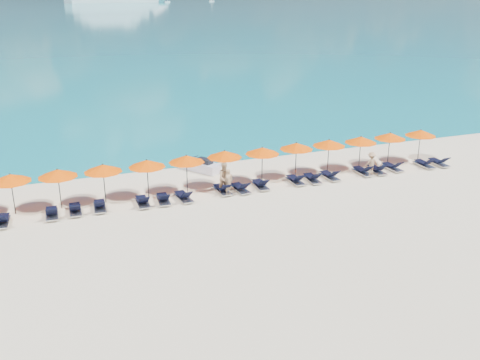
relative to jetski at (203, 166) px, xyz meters
name	(u,v)px	position (x,y,z in m)	size (l,w,h in m)	color
ground	(261,220)	(0.46, -8.65, -0.37)	(1400.00, 1400.00, 0.00)	beige
sea	(35,2)	(0.46, 651.35, -0.36)	(1600.00, 1300.00, 0.01)	#1FA9B2
sailboat_near	(167,2)	(133.16, 560.43, 0.69)	(5.64, 1.88, 10.34)	white
sailboat_far	(212,1)	(192.75, 589.52, 0.69)	(5.60, 1.87, 10.26)	white
jetski	(203,166)	(0.00, 0.00, 0.00)	(2.12, 2.62, 0.89)	white
beachgoer_a	(229,182)	(0.18, -4.55, 0.39)	(0.56, 0.36, 1.52)	tan
beachgoer_b	(225,178)	(0.05, -4.29, 0.56)	(0.90, 0.52, 1.86)	tan
beachgoer_c	(371,163)	(9.96, -4.42, 0.37)	(0.96, 0.44, 1.48)	tan
umbrella_1	(10,178)	(-11.39, -3.27, 1.65)	(2.10, 2.10, 2.28)	black
umbrella_2	(58,173)	(-9.06, -3.31, 1.65)	(2.10, 2.10, 2.28)	black
umbrella_3	(103,168)	(-6.69, -3.32, 1.65)	(2.10, 2.10, 2.28)	black
umbrella_4	(147,163)	(-4.27, -3.33, 1.65)	(2.10, 2.10, 2.28)	black
umbrella_5	(186,159)	(-1.95, -3.28, 1.65)	(2.10, 2.10, 2.28)	black
umbrella_6	(225,154)	(0.43, -3.16, 1.65)	(2.10, 2.10, 2.28)	black
umbrella_7	(262,151)	(2.81, -3.30, 1.65)	(2.10, 2.10, 2.28)	black
umbrella_8	(296,146)	(5.22, -3.10, 1.65)	(2.10, 2.10, 2.28)	black
umbrella_9	(329,143)	(7.50, -3.18, 1.65)	(2.10, 2.10, 2.28)	black
umbrella_10	(361,140)	(9.85, -3.22, 1.65)	(2.10, 2.10, 2.28)	black
umbrella_11	(390,136)	(12.22, -3.09, 1.65)	(2.10, 2.10, 2.28)	black
umbrella_12	(421,133)	(14.67, -3.15, 1.65)	(2.10, 2.10, 2.28)	black
lounger_2	(2,221)	(-11.97, -4.56, -0.13)	(0.74, 1.74, 0.66)	silver
lounger_3	(52,213)	(-9.60, -4.42, -0.13)	(0.67, 1.72, 0.66)	silver
lounger_4	(75,209)	(-8.41, -4.33, -0.13)	(0.68, 1.72, 0.66)	silver
lounger_5	(100,206)	(-7.13, -4.30, -0.13)	(0.74, 1.74, 0.66)	silver
lounger_6	(143,201)	(-4.84, -4.50, -0.13)	(0.66, 1.71, 0.66)	silver
lounger_7	(163,199)	(-3.69, -4.52, -0.13)	(0.76, 1.75, 0.66)	silver
lounger_8	(184,196)	(-2.53, -4.57, -0.13)	(0.79, 1.75, 0.66)	silver
lounger_9	(223,189)	(-0.10, -4.25, -0.13)	(0.73, 1.74, 0.66)	silver
lounger_10	(241,188)	(0.96, -4.42, -0.13)	(0.75, 1.74, 0.66)	silver
lounger_11	(260,184)	(2.30, -4.27, -0.13)	(0.69, 1.72, 0.66)	silver
lounger_12	(296,180)	(4.64, -4.28, -0.13)	(0.63, 1.70, 0.66)	silver
lounger_13	(312,178)	(5.74, -4.37, -0.13)	(0.74, 1.74, 0.66)	silver
lounger_14	(330,176)	(7.01, -4.32, -0.13)	(0.67, 1.72, 0.66)	silver
lounger_15	(363,171)	(9.45, -4.27, -0.13)	(0.63, 1.70, 0.66)	silver
lounger_16	(377,170)	(10.46, -4.39, -0.13)	(0.79, 1.75, 0.66)	silver
lounger_17	(392,167)	(11.77, -4.23, -0.13)	(0.72, 1.73, 0.66)	silver
lounger_18	(424,164)	(14.19, -4.44, -0.13)	(0.66, 1.71, 0.66)	silver
lounger_19	(439,162)	(15.32, -4.50, -0.13)	(0.66, 1.71, 0.66)	silver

